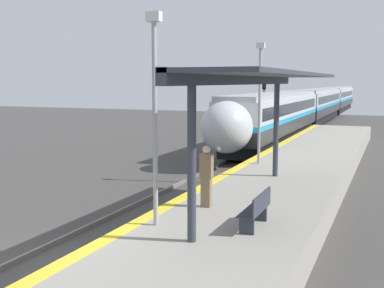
% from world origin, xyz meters
% --- Properties ---
extents(ground_plane, '(120.00, 120.00, 0.00)m').
position_xyz_m(ground_plane, '(0.00, 0.00, 0.00)').
color(ground_plane, '#423F3D').
extents(rail_left, '(0.08, 90.00, 0.15)m').
position_xyz_m(rail_left, '(-0.72, 0.00, 0.07)').
color(rail_left, slate).
rests_on(rail_left, ground_plane).
extents(rail_right, '(0.08, 90.00, 0.15)m').
position_xyz_m(rail_right, '(0.72, 0.00, 0.07)').
color(rail_right, slate).
rests_on(rail_right, ground_plane).
extents(train, '(2.76, 63.03, 3.74)m').
position_xyz_m(train, '(0.00, 44.16, 2.15)').
color(train, black).
rests_on(train, ground_plane).
extents(platform_right, '(4.50, 64.00, 0.95)m').
position_xyz_m(platform_right, '(3.93, 0.00, 0.47)').
color(platform_right, gray).
rests_on(platform_right, ground_plane).
extents(platform_bench, '(0.44, 1.62, 0.89)m').
position_xyz_m(platform_bench, '(4.82, 2.20, 1.41)').
color(platform_bench, '#2D333D').
rests_on(platform_bench, platform_right).
extents(person_waiting, '(0.36, 0.23, 1.78)m').
position_xyz_m(person_waiting, '(2.94, 3.60, 1.87)').
color(person_waiting, '#7F6647').
rests_on(person_waiting, platform_right).
extents(railway_signal, '(0.28, 0.28, 4.60)m').
position_xyz_m(railway_signal, '(-1.99, 29.44, 2.80)').
color(railway_signal, '#59595E').
rests_on(railway_signal, ground_plane).
extents(lamppost_near, '(0.36, 0.20, 5.25)m').
position_xyz_m(lamppost_near, '(2.41, 1.43, 3.95)').
color(lamppost_near, '#9E9EA3').
rests_on(lamppost_near, platform_right).
extents(lamppost_mid, '(0.36, 0.20, 5.25)m').
position_xyz_m(lamppost_mid, '(2.41, 11.38, 3.95)').
color(lamppost_mid, '#9E9EA3').
rests_on(lamppost_mid, platform_right).
extents(station_canopy, '(2.02, 11.24, 3.86)m').
position_xyz_m(station_canopy, '(4.31, 4.74, 4.54)').
color(station_canopy, '#333842').
rests_on(station_canopy, platform_right).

